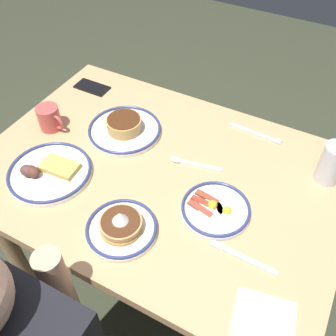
# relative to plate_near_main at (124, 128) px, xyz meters

# --- Properties ---
(ground_plane) EXTENTS (6.00, 6.00, 0.00)m
(ground_plane) POSITION_rel_plate_near_main_xyz_m (-0.21, 0.11, -0.78)
(ground_plane) COLOR #333827
(dining_table) EXTENTS (1.22, 0.85, 0.76)m
(dining_table) POSITION_rel_plate_near_main_xyz_m (-0.21, 0.11, -0.13)
(dining_table) COLOR tan
(dining_table) RESTS_ON ground_plane
(plate_near_main) EXTENTS (0.27, 0.27, 0.06)m
(plate_near_main) POSITION_rel_plate_near_main_xyz_m (0.00, 0.00, 0.00)
(plate_near_main) COLOR silver
(plate_near_main) RESTS_ON dining_table
(plate_center_pancakes) EXTENTS (0.21, 0.21, 0.04)m
(plate_center_pancakes) POSITION_rel_plate_near_main_xyz_m (-0.44, 0.18, -0.01)
(plate_center_pancakes) COLOR white
(plate_center_pancakes) RESTS_ON dining_table
(plate_far_companion) EXTENTS (0.28, 0.28, 0.05)m
(plate_far_companion) POSITION_rel_plate_near_main_xyz_m (0.11, 0.30, -0.01)
(plate_far_companion) COLOR white
(plate_far_companion) RESTS_ON dining_table
(plate_far_side) EXTENTS (0.21, 0.21, 0.09)m
(plate_far_side) POSITION_rel_plate_near_main_xyz_m (-0.23, 0.37, 0.00)
(plate_far_side) COLOR silver
(plate_far_side) RESTS_ON dining_table
(coffee_mug) EXTENTS (0.11, 0.08, 0.09)m
(coffee_mug) POSITION_rel_plate_near_main_xyz_m (0.26, 0.11, 0.03)
(coffee_mug) COLOR #BF4C47
(coffee_mug) RESTS_ON dining_table
(drinking_glass) EXTENTS (0.08, 0.08, 0.14)m
(drinking_glass) POSITION_rel_plate_near_main_xyz_m (-0.71, -0.12, 0.04)
(drinking_glass) COLOR silver
(drinking_glass) RESTS_ON dining_table
(cell_phone) EXTENTS (0.14, 0.07, 0.01)m
(cell_phone) POSITION_rel_plate_near_main_xyz_m (0.27, -0.17, -0.02)
(cell_phone) COLOR black
(cell_phone) RESTS_ON dining_table
(paper_napkin) EXTENTS (0.17, 0.17, 0.00)m
(paper_napkin) POSITION_rel_plate_near_main_xyz_m (-0.68, 0.43, -0.02)
(paper_napkin) COLOR white
(paper_napkin) RESTS_ON dining_table
(fork_near) EXTENTS (0.20, 0.02, 0.01)m
(fork_near) POSITION_rel_plate_near_main_xyz_m (-0.57, 0.29, -0.02)
(fork_near) COLOR silver
(fork_near) RESTS_ON dining_table
(fork_far) EXTENTS (0.20, 0.03, 0.01)m
(fork_far) POSITION_rel_plate_near_main_xyz_m (-0.43, -0.22, -0.02)
(fork_far) COLOR silver
(fork_far) RESTS_ON dining_table
(tea_spoon) EXTENTS (0.18, 0.05, 0.01)m
(tea_spoon) POSITION_rel_plate_near_main_xyz_m (-0.28, 0.03, -0.02)
(tea_spoon) COLOR silver
(tea_spoon) RESTS_ON dining_table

